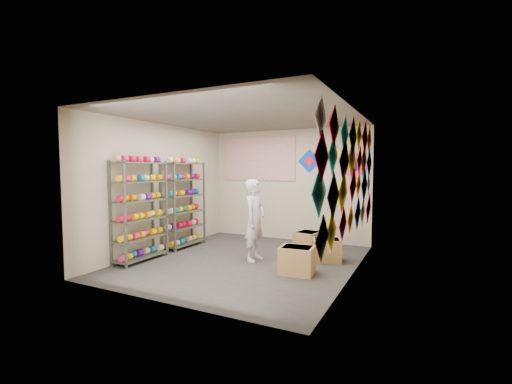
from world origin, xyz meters
The scene contains 12 objects.
ground centered at (0.00, 0.00, 0.00)m, with size 4.50×4.50×0.00m, color #2A2725.
room_walls centered at (0.00, 0.00, 1.64)m, with size 4.50×4.50×4.50m.
shelf_rack_front centered at (-1.78, -0.85, 0.95)m, with size 0.40×1.10×1.90m, color #4C5147.
shelf_rack_back centered at (-1.78, 0.45, 0.95)m, with size 0.40×1.10×1.90m, color #4C5147.
string_spools centered at (-1.78, -0.20, 1.05)m, with size 0.12×2.36×0.12m.
kite_wall_display centered at (1.98, 0.05, 1.66)m, with size 0.06×4.26×2.06m.
back_wall_kites centered at (1.14, 2.24, 1.92)m, with size 1.67×0.02×0.86m.
poster centered at (-0.80, 2.23, 2.00)m, with size 2.00×0.01×1.10m, color purple.
shopkeeper centered at (0.15, 0.14, 0.78)m, with size 0.37×0.57×1.55m, color beige.
carton_a centered at (1.16, -0.29, 0.23)m, with size 0.55×0.46×0.46m, color #9E7245.
carton_b centered at (1.41, 0.68, 0.21)m, with size 0.52×0.43×0.43m, color #9E7245.
carton_c centered at (0.88, 1.18, 0.22)m, with size 0.45×0.50×0.44m, color #9E7245.
Camera 1 is at (3.05, -5.62, 1.76)m, focal length 24.00 mm.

